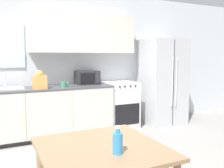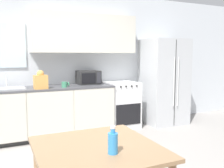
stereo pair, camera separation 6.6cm
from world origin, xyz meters
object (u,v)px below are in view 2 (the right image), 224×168
Objects in this scene: dining_table at (97,161)px; drink_bottle at (113,142)px; microwave at (88,77)px; coffee_mug at (65,84)px; oven_range at (122,105)px; refrigerator at (164,82)px.

dining_table is 0.27m from drink_bottle.
dining_table is at bearing -107.76° from microwave.
drink_bottle is (-0.32, -2.74, -0.11)m from coffee_mug.
coffee_mug reaches higher than oven_range.
oven_range is 2.19× the size of microwave.
coffee_mug is (-0.54, -0.28, -0.08)m from microwave.
coffee_mug is 0.65× the size of drink_bottle.
oven_range reaches higher than dining_table.
oven_range is at bearing 62.36° from drink_bottle.
drink_bottle is at bearing -73.69° from dining_table.
drink_bottle is (-0.86, -3.03, -0.19)m from microwave.
microwave is at bearing 173.63° from refrigerator.
drink_bottle is (-1.53, -2.92, 0.38)m from oven_range.
microwave is at bearing 170.79° from oven_range.
drink_bottle is at bearing -96.75° from coffee_mug.
refrigerator is 3.79m from drink_bottle.
oven_range is at bearing -9.21° from microwave.
microwave is (-0.67, 0.11, 0.57)m from oven_range.
coffee_mug is 2.61m from dining_table.
oven_range is 6.97× the size of coffee_mug.
refrigerator is at bearing 48.62° from drink_bottle.
drink_bottle is (0.05, -0.18, 0.20)m from dining_table.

